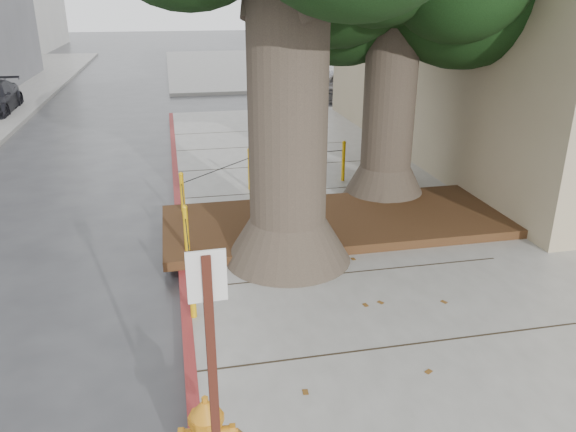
{
  "coord_description": "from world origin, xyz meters",
  "views": [
    {
      "loc": [
        -2.0,
        -5.42,
        4.16
      ],
      "look_at": [
        -0.41,
        2.18,
        1.1
      ],
      "focal_mm": 35.0,
      "sensor_mm": 36.0,
      "label": 1
    }
  ],
  "objects": [
    {
      "name": "car_silver",
      "position": [
        5.47,
        17.58,
        0.66
      ],
      "size": [
        3.94,
        1.67,
        1.33
      ],
      "primitive_type": "imported",
      "rotation": [
        0.0,
        0.0,
        1.6
      ],
      "color": "#A3A2A7",
      "rests_on": "ground"
    },
    {
      "name": "bollard_ring",
      "position": [
        -0.87,
        4.38,
        0.66
      ],
      "size": [
        3.79,
        5.39,
        0.95
      ],
      "color": "#D19A0B",
      "rests_on": "sidewalk_main"
    },
    {
      "name": "signpost",
      "position": [
        -1.86,
        -2.26,
        1.6
      ],
      "size": [
        0.25,
        0.06,
        2.55
      ],
      "rotation": [
        0.0,
        0.0,
        0.04
      ],
      "color": "#471911",
      "rests_on": "sidewalk_main"
    },
    {
      "name": "ground",
      "position": [
        0.0,
        0.0,
        0.0
      ],
      "size": [
        140.0,
        140.0,
        0.0
      ],
      "primitive_type": "plane",
      "color": "#28282B",
      "rests_on": "ground"
    },
    {
      "name": "planter_bed",
      "position": [
        0.9,
        3.9,
        0.23
      ],
      "size": [
        6.4,
        2.6,
        0.16
      ],
      "primitive_type": "cube",
      "color": "black",
      "rests_on": "sidewalk_main"
    },
    {
      "name": "curb_red",
      "position": [
        -2.0,
        2.5,
        0.07
      ],
      "size": [
        0.14,
        26.0,
        0.16
      ],
      "primitive_type": "cube",
      "color": "maroon",
      "rests_on": "ground"
    },
    {
      "name": "car_red",
      "position": [
        9.07,
        18.64,
        0.57
      ],
      "size": [
        3.57,
        1.51,
        1.14
      ],
      "primitive_type": "imported",
      "rotation": [
        0.0,
        0.0,
        1.66
      ],
      "color": "maroon",
      "rests_on": "ground"
    },
    {
      "name": "sidewalk_far",
      "position": [
        6.0,
        30.0,
        0.07
      ],
      "size": [
        16.0,
        20.0,
        0.15
      ],
      "primitive_type": "cube",
      "color": "slate",
      "rests_on": "ground"
    }
  ]
}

